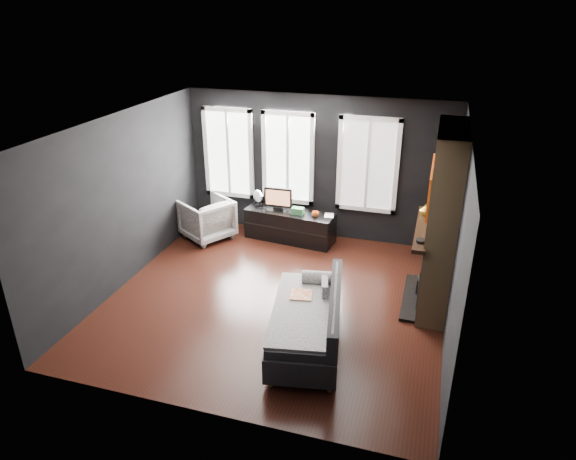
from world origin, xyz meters
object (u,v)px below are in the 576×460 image
(media_console, at_px, (290,226))
(book, at_px, (325,210))
(armchair, at_px, (207,217))
(sofa, at_px, (306,318))
(mantel_vase, at_px, (425,210))
(monitor, at_px, (278,197))
(mug, at_px, (315,213))

(media_console, xyz_separation_m, book, (0.67, -0.02, 0.41))
(armchair, height_order, media_console, armchair)
(sofa, relative_size, media_console, 1.14)
(book, bearing_deg, mantel_vase, -30.00)
(armchair, bearing_deg, sofa, 77.10)
(book, bearing_deg, sofa, -81.30)
(monitor, relative_size, mantel_vase, 3.21)
(book, distance_m, mantel_vase, 2.15)
(media_console, relative_size, mug, 13.36)
(mug, relative_size, mantel_vase, 0.75)
(mug, distance_m, mantel_vase, 2.26)
(mantel_vase, bearing_deg, media_console, 156.81)
(sofa, bearing_deg, book, 88.74)
(media_console, xyz_separation_m, monitor, (-0.24, 0.03, 0.53))
(monitor, bearing_deg, armchair, -164.03)
(media_console, xyz_separation_m, mantel_vase, (2.45, -1.05, 1.02))
(armchair, distance_m, mantel_vase, 4.15)
(media_console, relative_size, mantel_vase, 10.00)
(armchair, distance_m, book, 2.26)
(monitor, distance_m, book, 0.92)
(book, height_order, mantel_vase, mantel_vase)
(monitor, distance_m, mantel_vase, 2.94)
(sofa, height_order, monitor, monitor)
(sofa, distance_m, monitor, 3.41)
(mug, bearing_deg, book, 28.35)
(mug, bearing_deg, armchair, -172.71)
(media_console, distance_m, book, 0.78)
(mantel_vase, bearing_deg, sofa, -123.14)
(mantel_vase, bearing_deg, mug, 153.93)
(sofa, distance_m, book, 3.10)
(sofa, bearing_deg, monitor, 103.98)
(armchair, bearing_deg, monitor, 139.17)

